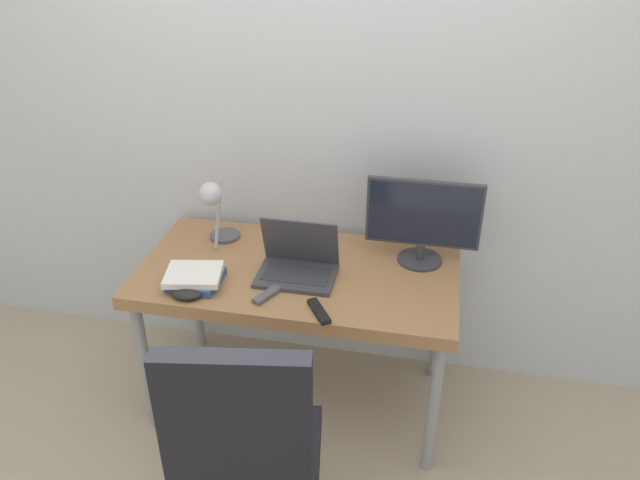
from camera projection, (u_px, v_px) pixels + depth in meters
name	position (u px, v px, depth m)	size (l,w,h in m)	color
ground_plane	(283.00, 454.00, 2.79)	(12.00, 12.00, 0.00)	tan
wall_back	(317.00, 118.00, 2.82)	(8.00, 0.05, 2.60)	silver
desk	(298.00, 282.00, 2.76)	(1.39, 0.72, 0.76)	#996B42
laptop	(298.00, 264.00, 2.67)	(0.33, 0.24, 0.25)	#38383D
monitor	(423.00, 219.00, 2.69)	(0.49, 0.20, 0.39)	#333338
desk_lamp	(214.00, 204.00, 2.78)	(0.14, 0.25, 0.34)	#4C4C51
office_chair	(246.00, 455.00, 2.05)	(0.57, 0.57, 1.10)	black
book_stack	(195.00, 277.00, 2.61)	(0.26, 0.23, 0.06)	#334C8C
tv_remote	(267.00, 295.00, 2.54)	(0.10, 0.14, 0.02)	#4C4C51
media_remote	(319.00, 311.00, 2.44)	(0.12, 0.16, 0.02)	black
game_controller	(187.00, 292.00, 2.54)	(0.14, 0.11, 0.04)	black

